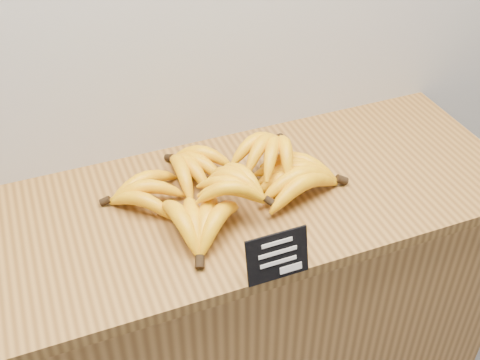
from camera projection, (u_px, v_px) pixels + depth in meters
name	position (u px, v px, depth m)	size (l,w,h in m)	color
counter	(234.00, 326.00, 1.72)	(1.41, 0.50, 0.90)	olive
counter_top	(232.00, 202.00, 1.43)	(1.41, 0.54, 0.03)	brown
chalkboard_sign	(278.00, 256.00, 1.20)	(0.13, 0.01, 0.11)	black
banana_pile	(227.00, 185.00, 1.38)	(0.55, 0.39, 0.12)	#E8A909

